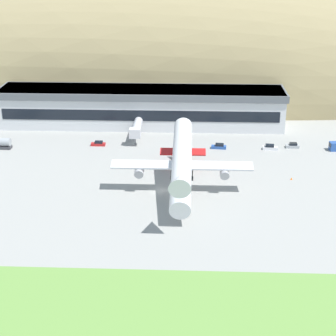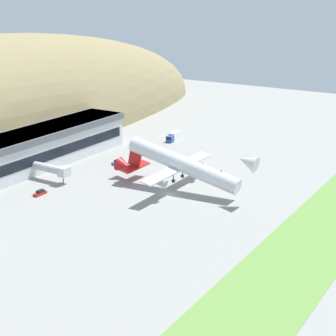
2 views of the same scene
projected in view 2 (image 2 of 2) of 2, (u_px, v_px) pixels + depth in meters
The scene contains 11 objects.
ground_plane at pixel (169, 194), 166.06m from camera, with size 381.68×381.68×0.00m, color gray.
grass_strip_foreground at pixel (324, 228), 142.50m from camera, with size 343.52×20.22×0.08m, color #669342.
terminal_building at pixel (18, 152), 183.02m from camera, with size 94.52×16.16×12.61m.
jetway_0 at pixel (53, 169), 176.00m from camera, with size 3.38×13.83×5.43m.
cargo_airplane at pixel (180, 165), 167.58m from camera, with size 34.89×48.43×14.43m.
service_car_0 at pixel (118, 162), 194.38m from camera, with size 4.59×2.16×1.53m.
service_car_1 at pixel (149, 147), 213.14m from camera, with size 3.97×1.89×1.50m.
service_car_2 at pixel (40, 193), 165.40m from camera, with size 4.34×1.66×1.42m.
service_car_3 at pixel (143, 152), 206.47m from camera, with size 4.63×2.23×1.60m.
box_truck at pixel (173, 137), 223.77m from camera, with size 7.92×3.10×3.22m.
traffic_cone_0 at pixel (200, 160), 197.53m from camera, with size 0.52×0.52×0.58m.
Camera 2 is at (-131.93, -82.63, 58.33)m, focal length 60.00 mm.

